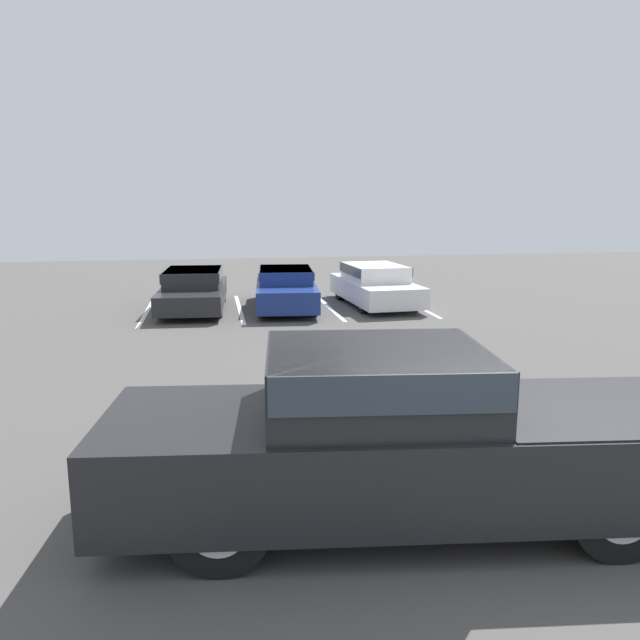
{
  "coord_description": "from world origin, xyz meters",
  "views": [
    {
      "loc": [
        -2.64,
        -5.75,
        3.33
      ],
      "look_at": [
        -0.57,
        6.02,
        1.0
      ],
      "focal_mm": 35.0,
      "sensor_mm": 36.0,
      "label": 1
    }
  ],
  "objects_px": {
    "parked_sedan_a": "(194,288)",
    "parked_sedan_b": "(286,287)",
    "pickup_truck": "(406,435)",
    "parked_sedan_c": "(375,284)"
  },
  "relations": [
    {
      "from": "pickup_truck",
      "to": "parked_sedan_c",
      "type": "xyz_separation_m",
      "value": [
        3.18,
        13.18,
        -0.25
      ]
    },
    {
      "from": "pickup_truck",
      "to": "parked_sedan_a",
      "type": "bearing_deg",
      "value": 106.87
    },
    {
      "from": "parked_sedan_a",
      "to": "parked_sedan_c",
      "type": "xyz_separation_m",
      "value": [
        5.66,
        -0.17,
        0.03
      ]
    },
    {
      "from": "pickup_truck",
      "to": "parked_sedan_b",
      "type": "distance_m",
      "value": 13.12
    },
    {
      "from": "parked_sedan_a",
      "to": "parked_sedan_c",
      "type": "height_order",
      "value": "parked_sedan_c"
    },
    {
      "from": "parked_sedan_c",
      "to": "parked_sedan_a",
      "type": "bearing_deg",
      "value": -95.23
    },
    {
      "from": "parked_sedan_b",
      "to": "parked_sedan_a",
      "type": "bearing_deg",
      "value": -89.78
    },
    {
      "from": "parked_sedan_a",
      "to": "parked_sedan_b",
      "type": "relative_size",
      "value": 1.0
    },
    {
      "from": "parked_sedan_a",
      "to": "parked_sedan_c",
      "type": "relative_size",
      "value": 1.06
    },
    {
      "from": "parked_sedan_a",
      "to": "parked_sedan_b",
      "type": "distance_m",
      "value": 2.81
    }
  ]
}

